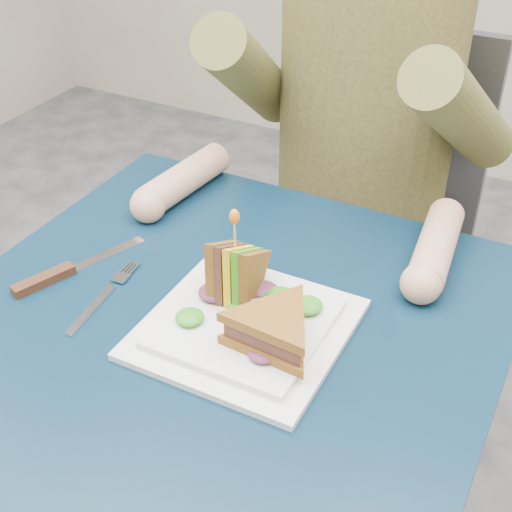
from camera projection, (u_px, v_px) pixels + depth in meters
The scene contains 12 objects.
table at pixel (218, 363), 1.02m from camera, with size 0.75×0.75×0.73m.
chair at pixel (370, 213), 1.57m from camera, with size 0.42×0.40×0.93m.
diner at pixel (368, 64), 1.27m from camera, with size 0.54×0.59×0.74m.
plate at pixel (245, 327), 0.95m from camera, with size 0.26×0.26×0.02m.
sandwich_flat at pixel (274, 329), 0.89m from camera, with size 0.16×0.16×0.05m.
sandwich_upright at pixel (236, 274), 0.97m from camera, with size 0.09×0.15×0.15m.
fork at pixel (102, 298), 1.01m from camera, with size 0.03×0.18×0.01m.
knife at pixel (56, 275), 1.05m from camera, with size 0.10×0.21×0.02m.
toothpick at pixel (235, 235), 0.94m from camera, with size 0.00×0.00×0.06m, color tan.
toothpick_frill at pixel (234, 217), 0.92m from camera, with size 0.01×0.01×0.02m, color orange.
lettuce_spill at pixel (252, 311), 0.95m from camera, with size 0.15×0.13×0.02m, color #337A14, non-canonical shape.
onion_ring at pixel (257, 313), 0.94m from camera, with size 0.04×0.04×0.01m, color #9E4C7A.
Camera 1 is at (0.39, -0.64, 1.36)m, focal length 50.00 mm.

